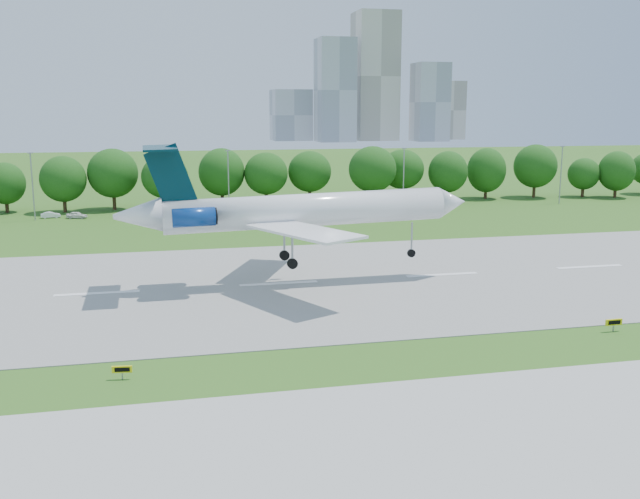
% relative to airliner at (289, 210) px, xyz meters
% --- Properties ---
extents(ground, '(600.00, 600.00, 0.00)m').
position_rel_airliner_xyz_m(ground, '(18.76, -24.97, -8.59)').
color(ground, '#305716').
rests_on(ground, ground).
extents(runway, '(400.00, 45.00, 0.08)m').
position_rel_airliner_xyz_m(runway, '(18.76, 0.03, -8.55)').
color(runway, gray).
rests_on(runway, ground).
extents(tree_line, '(288.40, 8.40, 10.40)m').
position_rel_airliner_xyz_m(tree_line, '(18.76, 67.03, -2.40)').
color(tree_line, '#382314').
rests_on(tree_line, ground).
extents(light_poles, '(175.90, 0.25, 12.19)m').
position_rel_airliner_xyz_m(light_poles, '(16.26, 57.03, -2.25)').
color(light_poles, gray).
rests_on(light_poles, ground).
extents(skyline, '(127.00, 52.00, 80.00)m').
position_rel_airliner_xyz_m(skyline, '(118.92, 365.64, 21.88)').
color(skyline, '#B2B2B7').
rests_on(skyline, ground).
extents(airliner, '(40.70, 29.78, 13.93)m').
position_rel_airliner_xyz_m(airliner, '(0.00, 0.00, 0.00)').
color(airliner, white).
rests_on(airliner, ground).
extents(taxi_sign_left, '(1.49, 0.36, 1.04)m').
position_rel_airliner_xyz_m(taxi_sign_left, '(-17.46, -26.37, -7.82)').
color(taxi_sign_left, gray).
rests_on(taxi_sign_left, ground).
extents(taxi_sign_centre, '(1.64, 0.24, 1.15)m').
position_rel_airliner_xyz_m(taxi_sign_centre, '(25.29, -24.18, -7.74)').
color(taxi_sign_centre, gray).
rests_on(taxi_sign_centre, ground).
extents(service_vehicle_a, '(3.60, 1.80, 1.13)m').
position_rel_airliner_xyz_m(service_vehicle_a, '(-33.91, 59.52, -8.02)').
color(service_vehicle_a, white).
rests_on(service_vehicle_a, ground).
extents(service_vehicle_b, '(3.95, 2.43, 1.26)m').
position_rel_airliner_xyz_m(service_vehicle_b, '(-29.14, 57.83, -7.96)').
color(service_vehicle_b, silver).
rests_on(service_vehicle_b, ground).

